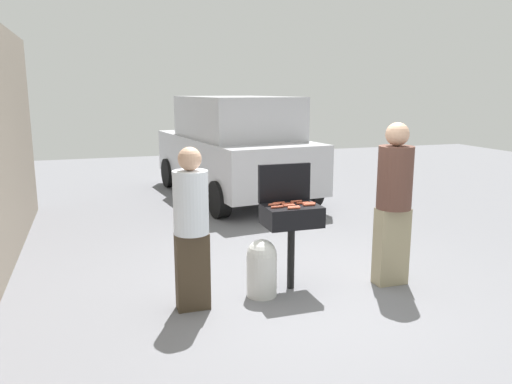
% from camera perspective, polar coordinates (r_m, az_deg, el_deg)
% --- Properties ---
extents(ground_plane, '(24.00, 24.00, 0.00)m').
position_cam_1_polar(ground_plane, '(5.63, 5.55, -10.99)').
color(ground_plane, slate).
extents(bbq_grill, '(0.60, 0.44, 0.93)m').
position_cam_1_polar(bbq_grill, '(5.43, 4.04, -3.01)').
color(bbq_grill, black).
rests_on(bbq_grill, ground).
extents(grill_lid_open, '(0.60, 0.05, 0.42)m').
position_cam_1_polar(grill_lid_open, '(5.55, 3.23, 1.07)').
color(grill_lid_open, black).
rests_on(grill_lid_open, bbq_grill).
extents(hot_dog_0, '(0.13, 0.03, 0.03)m').
position_cam_1_polar(hot_dog_0, '(5.44, 2.58, -1.27)').
color(hot_dog_0, '#AD4228').
rests_on(hot_dog_0, bbq_grill).
extents(hot_dog_1, '(0.13, 0.04, 0.03)m').
position_cam_1_polar(hot_dog_1, '(5.23, 4.32, -1.81)').
color(hot_dog_1, '#C6593D').
rests_on(hot_dog_1, bbq_grill).
extents(hot_dog_2, '(0.13, 0.04, 0.03)m').
position_cam_1_polar(hot_dog_2, '(5.38, 2.06, -1.41)').
color(hot_dog_2, '#C6593D').
rests_on(hot_dog_2, bbq_grill).
extents(hot_dog_3, '(0.13, 0.04, 0.03)m').
position_cam_1_polar(hot_dog_3, '(5.43, 6.12, -1.35)').
color(hot_dog_3, '#AD4228').
rests_on(hot_dog_3, bbq_grill).
extents(hot_dog_4, '(0.13, 0.03, 0.03)m').
position_cam_1_polar(hot_dog_4, '(5.47, 5.29, -1.25)').
color(hot_dog_4, '#AD4228').
rests_on(hot_dog_4, bbq_grill).
extents(hot_dog_5, '(0.13, 0.04, 0.03)m').
position_cam_1_polar(hot_dog_5, '(5.41, 3.60, -1.36)').
color(hot_dog_5, '#AD4228').
rests_on(hot_dog_5, bbq_grill).
extents(hot_dog_6, '(0.13, 0.03, 0.03)m').
position_cam_1_polar(hot_dog_6, '(5.33, 3.76, -1.54)').
color(hot_dog_6, '#C6593D').
rests_on(hot_dog_6, bbq_grill).
extents(hot_dog_7, '(0.13, 0.04, 0.03)m').
position_cam_1_polar(hot_dog_7, '(5.46, 5.87, -1.28)').
color(hot_dog_7, '#B74C33').
rests_on(hot_dog_7, bbq_grill).
extents(hot_dog_8, '(0.13, 0.03, 0.03)m').
position_cam_1_polar(hot_dog_8, '(5.39, 6.03, -1.44)').
color(hot_dog_8, '#B74C33').
rests_on(hot_dog_8, bbq_grill).
extents(hot_dog_9, '(0.13, 0.03, 0.03)m').
position_cam_1_polar(hot_dog_9, '(5.53, 4.59, -1.07)').
color(hot_dog_9, '#B74C33').
rests_on(hot_dog_9, bbq_grill).
extents(hot_dog_10, '(0.13, 0.04, 0.03)m').
position_cam_1_polar(hot_dog_10, '(5.26, 4.27, -1.72)').
color(hot_dog_10, '#C6593D').
rests_on(hot_dog_10, bbq_grill).
extents(hot_dog_11, '(0.13, 0.03, 0.03)m').
position_cam_1_polar(hot_dog_11, '(5.26, 2.39, -1.71)').
color(hot_dog_11, '#B74C33').
rests_on(hot_dog_11, bbq_grill).
extents(propane_tank, '(0.32, 0.32, 0.62)m').
position_cam_1_polar(propane_tank, '(5.36, 0.65, -8.46)').
color(propane_tank, silver).
rests_on(propane_tank, ground).
extents(person_left, '(0.34, 0.34, 1.62)m').
position_cam_1_polar(person_left, '(4.92, -7.33, -3.53)').
color(person_left, '#3F3323').
rests_on(person_left, ground).
extents(person_right, '(0.38, 0.38, 1.81)m').
position_cam_1_polar(person_right, '(5.71, 15.34, -0.70)').
color(person_right, gray).
rests_on(person_right, ground).
extents(parked_minivan, '(2.48, 4.60, 2.02)m').
position_cam_1_polar(parked_minivan, '(10.16, -2.49, 5.15)').
color(parked_minivan, '#B7B7BC').
rests_on(parked_minivan, ground).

